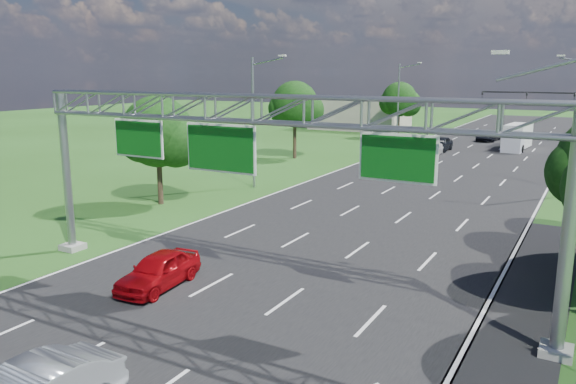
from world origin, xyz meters
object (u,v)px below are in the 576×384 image
Objects in this scene: traffic_signal at (559,106)px; red_coupe at (159,270)px; box_truck at (517,137)px; sign_gantry at (259,125)px.

traffic_signal reaches higher than red_coupe.
traffic_signal reaches higher than box_truck.
traffic_signal is 2.78× the size of red_coupe.
sign_gantry is 2.99× the size of box_truck.
red_coupe is 0.56× the size of box_truck.
red_coupe is at bearing -101.47° from traffic_signal.
sign_gantry is 53.51m from traffic_signal.
red_coupe is at bearing -156.27° from sign_gantry.
box_truck is at bearing -164.52° from traffic_signal.
box_truck is (-4.04, -1.12, -3.77)m from traffic_signal.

